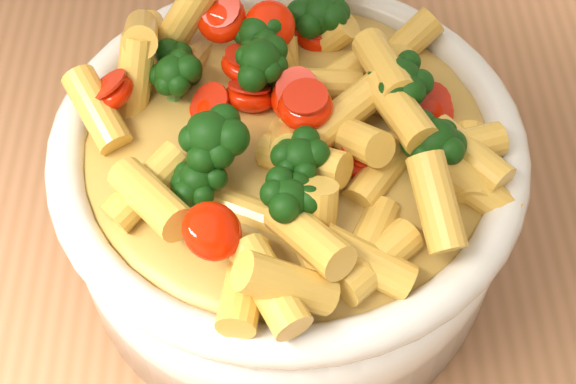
{
  "coord_description": "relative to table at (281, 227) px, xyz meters",
  "views": [
    {
      "loc": [
        -0.0,
        -0.37,
        1.36
      ],
      "look_at": [
        0.0,
        -0.08,
        0.96
      ],
      "focal_mm": 50.0,
      "sensor_mm": 36.0,
      "label": 1
    }
  ],
  "objects": [
    {
      "name": "table",
      "position": [
        0.0,
        0.0,
        0.0
      ],
      "size": [
        1.2,
        0.8,
        0.9
      ],
      "color": "#A36A45",
      "rests_on": "ground"
    },
    {
      "name": "serving_bowl",
      "position": [
        0.0,
        -0.08,
        0.16
      ],
      "size": [
        0.27,
        0.27,
        0.12
      ],
      "color": "white",
      "rests_on": "table"
    },
    {
      "name": "pasta_salad",
      "position": [
        0.0,
        -0.08,
        0.23
      ],
      "size": [
        0.22,
        0.22,
        0.05
      ],
      "color": "#FFCD50",
      "rests_on": "serving_bowl"
    }
  ]
}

